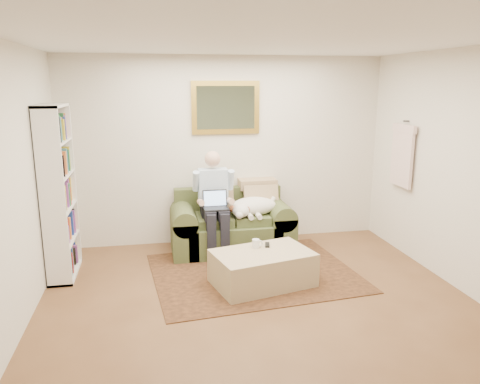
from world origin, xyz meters
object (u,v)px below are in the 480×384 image
object	(u,v)px
sofa	(231,230)
seated_man	(215,205)
ottoman	(262,268)
bookshelf	(58,192)
coffee_mug	(256,244)
laptop	(216,204)
sleeping_dog	(254,206)

from	to	relation	value
sofa	seated_man	distance (m)	0.49
sofa	ottoman	size ratio (longest dim) A/B	1.51
ottoman	bookshelf	world-z (taller)	bookshelf
sofa	bookshelf	bearing A→B (deg)	-167.78
coffee_mug	bookshelf	xyz separation A→B (m)	(-2.20, 0.60, 0.56)
laptop	coffee_mug	size ratio (longest dim) A/B	3.15
sofa	ottoman	world-z (taller)	sofa
sleeping_dog	bookshelf	distance (m)	2.45
sofa	seated_man	size ratio (longest dim) A/B	1.19
sofa	coffee_mug	distance (m)	1.07
laptop	sleeping_dog	xyz separation A→B (m)	(0.53, 0.13, -0.10)
coffee_mug	bookshelf	world-z (taller)	bookshelf
sofa	seated_man	bearing A→B (deg)	-148.55
ottoman	bookshelf	distance (m)	2.50
sofa	laptop	world-z (taller)	laptop
sleeping_dog	ottoman	bearing A→B (deg)	-97.46
bookshelf	ottoman	bearing A→B (deg)	-18.42
ottoman	laptop	bearing A→B (deg)	111.34
sofa	ottoman	bearing A→B (deg)	-83.17
laptop	sleeping_dog	bearing A→B (deg)	13.64
sleeping_dog	ottoman	distance (m)	1.21
sofa	sleeping_dog	bearing A→B (deg)	-15.74
sofa	bookshelf	distance (m)	2.27
sleeping_dog	bookshelf	bearing A→B (deg)	-171.13
ottoman	bookshelf	xyz separation A→B (m)	(-2.25, 0.75, 0.81)
coffee_mug	ottoman	bearing A→B (deg)	-73.57
sofa	coffee_mug	xyz separation A→B (m)	(0.10, -1.05, 0.16)
seated_man	ottoman	bearing A→B (deg)	-69.83
sofa	sleeping_dog	size ratio (longest dim) A/B	2.43
sleeping_dog	sofa	bearing A→B (deg)	164.26
sofa	ottoman	distance (m)	1.21
seated_man	coffee_mug	size ratio (longest dim) A/B	13.64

